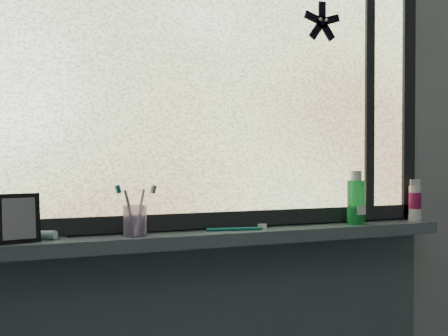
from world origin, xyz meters
name	(u,v)px	position (x,y,z in m)	size (l,w,h in m)	color
wall_back	(210,158)	(0.00, 1.30, 1.25)	(3.00, 0.01, 2.50)	#9EA3A8
windowsill	(218,237)	(0.00, 1.23, 1.00)	(1.62, 0.14, 0.04)	#495761
window_pane	(212,70)	(0.00, 1.28, 1.53)	(1.50, 0.01, 1.00)	silver
frame_bottom	(213,220)	(0.00, 1.28, 1.05)	(1.60, 0.03, 0.05)	black
frame_right	(407,83)	(0.78, 1.28, 1.53)	(0.05, 0.03, 1.10)	black
frame_mullion	(368,81)	(0.60, 1.28, 1.53)	(0.04, 0.03, 1.00)	black
starfish_sticker	(322,22)	(0.40, 1.27, 1.72)	(0.15, 0.02, 0.15)	black
vanity_mirror	(19,218)	(-0.57, 1.21, 1.09)	(0.11, 0.05, 0.13)	black
toothpaste_tube	(36,234)	(-0.53, 1.23, 1.04)	(0.19, 0.04, 0.03)	silver
toothbrush_cup	(135,221)	(-0.26, 1.22, 1.06)	(0.07, 0.07, 0.09)	#C3ADE5
toothbrush_lying	(235,228)	(0.05, 1.22, 1.03)	(0.22, 0.02, 0.01)	#0C6F64
mouthwash_bottle	(356,198)	(0.50, 1.21, 1.11)	(0.06, 0.06, 0.15)	green
cream_tube	(415,199)	(0.77, 1.22, 1.10)	(0.04, 0.04, 0.11)	silver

